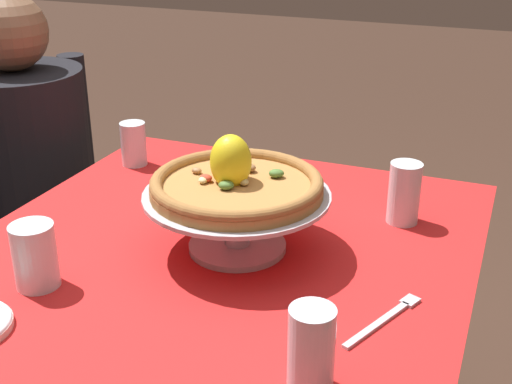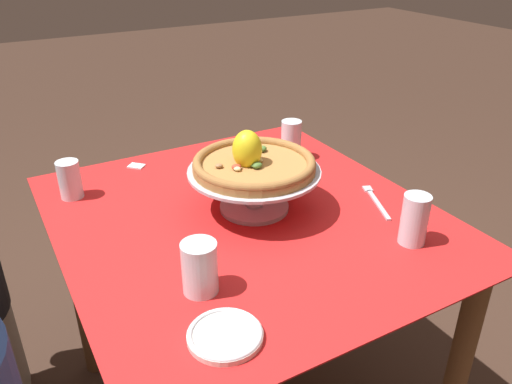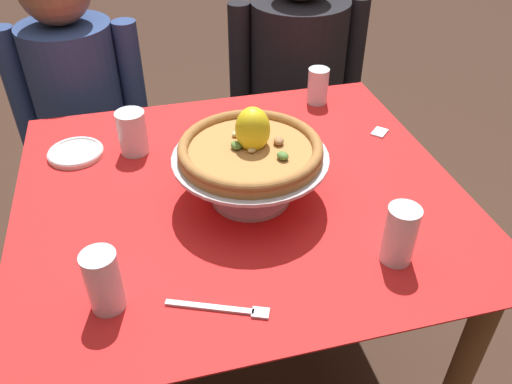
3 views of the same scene
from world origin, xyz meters
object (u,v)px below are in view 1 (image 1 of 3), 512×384
diner_right (33,198)px  water_glass_back_left (35,259)px  water_glass_front_left (311,355)px  water_glass_front_right (404,197)px  dinner_fork (386,318)px  water_glass_back_right (134,146)px  pizza_stand (237,212)px  pizza (236,182)px  sugar_packet (233,161)px

diner_right → water_glass_back_left: bearing=-139.0°
water_glass_front_left → diner_right: diner_right is taller
water_glass_front_right → diner_right: bearing=82.4°
water_glass_front_right → dinner_fork: bearing=-172.9°
water_glass_front_right → diner_right: 1.14m
water_glass_back_right → water_glass_front_left: (-0.65, -0.68, 0.01)m
pizza_stand → water_glass_back_right: pizza_stand is taller
water_glass_back_right → water_glass_back_left: bearing=-165.4°
pizza → diner_right: (0.39, 0.83, -0.33)m
water_glass_back_right → water_glass_front_right: (-0.08, -0.69, 0.01)m
water_glass_front_right → sugar_packet: water_glass_front_right is taller
pizza_stand → diner_right: 0.95m
pizza_stand → water_glass_back_right: 0.53m
pizza_stand → water_glass_front_right: bearing=-48.7°
pizza_stand → water_glass_back_left: same height
pizza_stand → water_glass_front_left: water_glass_front_left is taller
water_glass_front_left → dinner_fork: size_ratio=0.68×
water_glass_back_right → diner_right: 0.48m
diner_right → sugar_packet: bearing=-86.4°
water_glass_front_left → dinner_fork: bearing=-17.5°
diner_right → dinner_fork: bearing=-114.3°
pizza_stand → sugar_packet: (0.43, 0.20, -0.08)m
pizza_stand → water_glass_front_right: water_glass_front_right is taller
water_glass_back_right → sugar_packet: size_ratio=2.20×
water_glass_back_left → dinner_fork: bearing=-78.3°
pizza → water_glass_back_left: size_ratio=2.77×
sugar_packet → water_glass_front_right: bearing=-111.6°
water_glass_back_right → sugar_packet: water_glass_back_right is taller
sugar_packet → dinner_fork: bearing=-137.1°
water_glass_back_left → water_glass_front_right: 0.74m
sugar_packet → diner_right: (-0.04, 0.63, -0.20)m
dinner_fork → water_glass_back_left: bearing=101.7°
water_glass_back_left → water_glass_front_left: water_glass_front_left is taller
pizza_stand → water_glass_back_left: (-0.25, 0.27, -0.03)m
water_glass_back_right → diner_right: bearing=80.2°
water_glass_front_left → sugar_packet: (0.76, 0.45, -0.05)m
pizza_stand → diner_right: (0.39, 0.83, -0.27)m
pizza → sugar_packet: 0.49m
sugar_packet → pizza: bearing=-155.3°
water_glass_front_left → diner_right: size_ratio=0.11×
water_glass_back_left → diner_right: bearing=41.0°
water_glass_front_right → pizza_stand: bearing=131.3°
pizza → water_glass_back_left: bearing=133.3°
pizza_stand → sugar_packet: size_ratio=7.11×
water_glass_back_right → water_glass_front_left: bearing=-134.0°
pizza → water_glass_front_left: (-0.34, -0.26, -0.08)m
pizza → water_glass_back_left: 0.38m
pizza_stand → diner_right: diner_right is taller
dinner_fork → sugar_packet: size_ratio=3.77×
pizza_stand → water_glass_front_right: 0.36m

